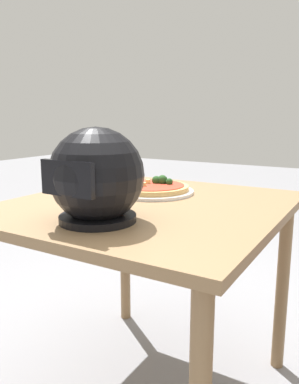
{
  "coord_description": "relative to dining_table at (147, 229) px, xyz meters",
  "views": [
    {
      "loc": [
        -0.66,
        1.1,
        1.04
      ],
      "look_at": [
        0.04,
        -0.07,
        0.77
      ],
      "focal_mm": 35.7,
      "sensor_mm": 36.0,
      "label": 1
    }
  ],
  "objects": [
    {
      "name": "dining_table",
      "position": [
        0.0,
        0.0,
        0.0
      ],
      "size": [
        0.89,
        0.96,
        0.75
      ],
      "color": "olive",
      "rests_on": "ground"
    },
    {
      "name": "pizza_plate",
      "position": [
        0.07,
        -0.15,
        0.1
      ],
      "size": [
        0.32,
        0.32,
        0.01
      ],
      "primitive_type": "cylinder",
      "color": "white",
      "rests_on": "dining_table"
    },
    {
      "name": "pizza",
      "position": [
        0.07,
        -0.15,
        0.12
      ],
      "size": [
        0.29,
        0.29,
        0.05
      ],
      "color": "tan",
      "rests_on": "pizza_plate"
    },
    {
      "name": "motorcycle_helmet",
      "position": [
        -0.01,
        0.28,
        0.22
      ],
      "size": [
        0.26,
        0.26,
        0.26
      ],
      "color": "black",
      "rests_on": "dining_table"
    }
  ]
}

